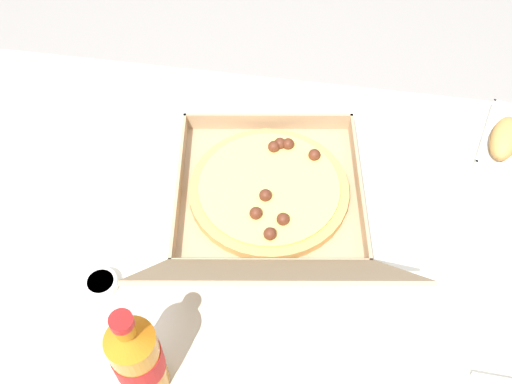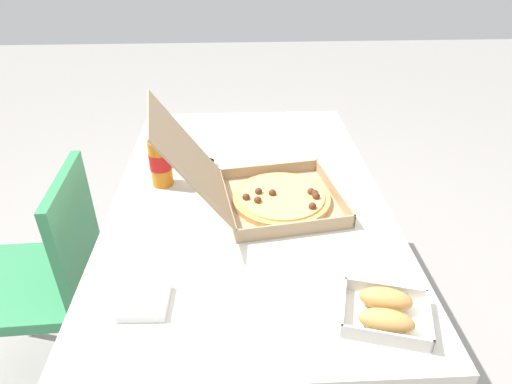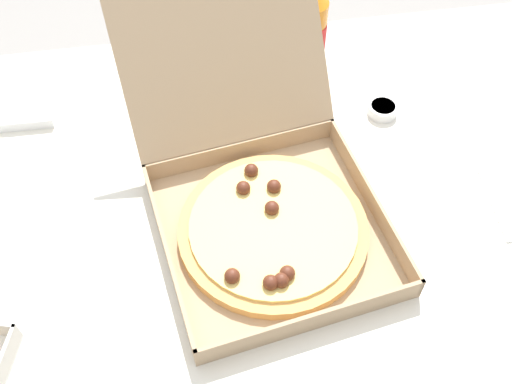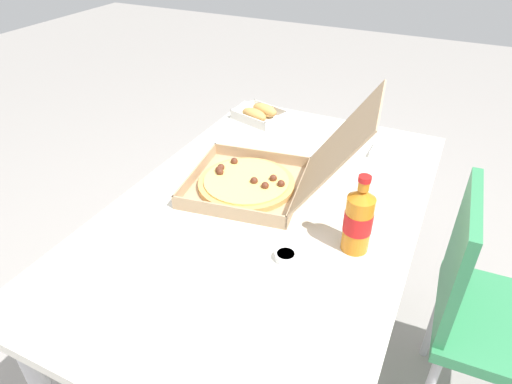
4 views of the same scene
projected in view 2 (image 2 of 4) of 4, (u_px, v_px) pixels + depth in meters
The scene contains 9 objects.
ground_plane at pixel (250, 337), 1.81m from camera, with size 10.00×10.00×0.00m, color gray.
dining_table at pixel (249, 211), 1.48m from camera, with size 1.39×0.87×0.70m.
chair at pixel (47, 272), 1.45m from camera, with size 0.42×0.42×0.83m.
pizza_box_open at pixel (266, 192), 1.36m from camera, with size 0.43×0.60×0.34m.
bread_side_box at pixel (386, 312), 0.98m from camera, with size 0.20×0.22×0.06m.
cola_bottle at pixel (160, 159), 1.44m from camera, with size 0.07×0.07×0.22m.
paper_menu at pixel (272, 138), 1.80m from camera, with size 0.21×0.15×0.00m, color white.
napkin_pile at pixel (145, 302), 1.02m from camera, with size 0.11×0.11×0.02m, color white.
dipping_sauce_cup at pixel (208, 163), 1.59m from camera, with size 0.06×0.06×0.02m.
Camera 2 is at (-1.22, 0.04, 1.47)m, focal length 30.88 mm.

